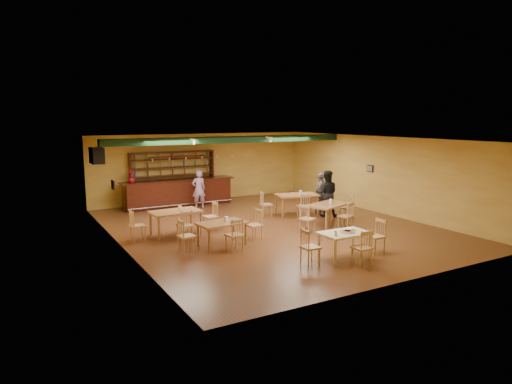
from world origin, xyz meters
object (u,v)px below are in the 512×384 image
bar_counter (178,193)px  patron_right_a (327,193)px  dining_table_a (176,223)px  patron_bar (199,189)px  near_table (344,245)px  dining_table_c (222,234)px  dining_table_b (297,204)px  dining_table_d (328,215)px

bar_counter → patron_right_a: (4.19, -4.70, 0.31)m
dining_table_a → patron_bar: patron_bar is taller
near_table → patron_right_a: (2.85, 4.40, 0.52)m
dining_table_c → near_table: bearing=-55.3°
near_table → dining_table_c: bearing=131.2°
dining_table_b → dining_table_d: 2.09m
bar_counter → dining_table_c: 6.47m
patron_right_a → patron_bar: bearing=-11.8°
dining_table_a → dining_table_b: bearing=5.1°
dining_table_b → patron_right_a: (0.80, -0.80, 0.48)m
bar_counter → dining_table_b: 5.17m
dining_table_c → patron_right_a: (5.16, 1.69, 0.53)m
dining_table_b → dining_table_d: (-0.13, -2.08, -0.01)m
bar_counter → dining_table_d: (3.26, -5.98, -0.18)m
near_table → dining_table_b: bearing=69.2°
dining_table_a → near_table: 5.48m
dining_table_a → patron_bar: size_ratio=1.00×
bar_counter → dining_table_c: bearing=-98.7°
bar_counter → dining_table_a: bar_counter is taller
dining_table_b → near_table: dining_table_b is taller
dining_table_b → near_table: 5.59m
bar_counter → near_table: bar_counter is taller
dining_table_c → patron_right_a: bearing=12.3°
dining_table_c → dining_table_b: bearing=23.9°
dining_table_b → patron_right_a: patron_right_a is taller
dining_table_b → dining_table_c: 5.02m
dining_table_b → dining_table_c: dining_table_b is taller
bar_counter → patron_right_a: size_ratio=2.75×
near_table → dining_table_d: bearing=59.2°
bar_counter → patron_bar: size_ratio=3.06×
dining_table_c → patron_right_a: 5.46m
dining_table_a → dining_table_b: dining_table_b is taller
dining_table_c → dining_table_a: bearing=107.1°
patron_bar → patron_right_a: bearing=138.3°
bar_counter → dining_table_b: (3.39, -3.90, -0.17)m
dining_table_d → near_table: bearing=-139.8°
dining_table_a → patron_right_a: bearing=-3.6°
dining_table_b → near_table: bearing=-97.3°
bar_counter → patron_bar: (0.59, -0.83, 0.22)m
dining_table_b → dining_table_c: bearing=-136.1°
near_table → patron_bar: (-0.75, 8.28, 0.43)m
dining_table_b → dining_table_d: dining_table_b is taller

